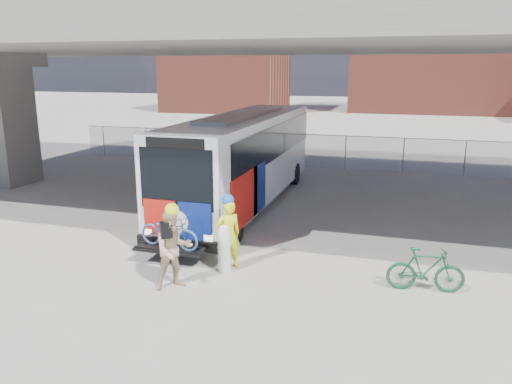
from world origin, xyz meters
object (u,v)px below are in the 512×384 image
at_px(cyclist_hivis, 228,233).
at_px(cyclist_tan, 173,248).
at_px(bus, 243,153).
at_px(bike_parked, 426,270).
at_px(bollard, 224,247).

distance_m(cyclist_hivis, cyclist_tan, 1.82).
bearing_deg(bus, cyclist_tan, -84.30).
height_order(bus, cyclist_hivis, bus).
relative_size(bus, cyclist_tan, 5.90).
bearing_deg(bike_parked, bollard, 86.30).
height_order(bollard, bike_parked, bollard).
bearing_deg(bollard, cyclist_tan, -121.84).
bearing_deg(bus, bollard, -76.14).
distance_m(bollard, cyclist_hivis, 0.41).
bearing_deg(bollard, cyclist_hivis, 83.96).
distance_m(cyclist_tan, bike_parked, 6.24).
bearing_deg(bike_parked, cyclist_hivis, 83.39).
xyz_separation_m(bus, bollard, (1.62, -6.58, -1.41)).
distance_m(bus, bollard, 6.92).
height_order(cyclist_tan, bike_parked, cyclist_tan).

